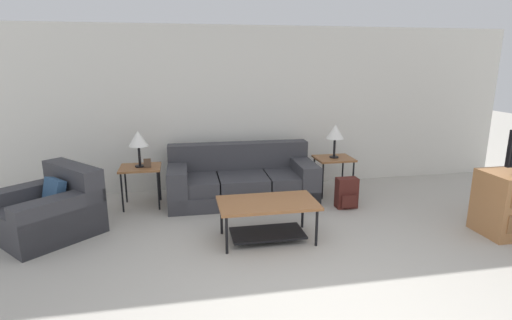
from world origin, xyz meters
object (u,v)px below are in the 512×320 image
Objects in this scene: side_table_left at (140,171)px; table_lamp_right at (335,132)px; armchair at (50,211)px; coffee_table at (268,212)px; table_lamp_left at (138,139)px; backpack at (347,193)px; couch at (242,181)px; side_table_right at (334,161)px.

table_lamp_right is (2.92, 0.00, 0.46)m from side_table_left.
armchair is 2.65m from coffee_table.
table_lamp_left reaches higher than armchair.
armchair is 2.77× the size of table_lamp_right.
table_lamp_right is at bearing 46.37° from coffee_table.
table_lamp_left is at bearing 180.00° from side_table_left.
backpack is (2.89, -0.62, -0.78)m from table_lamp_left.
couch is 4.97× the size of backpack.
side_table_right reaches higher than backpack.
coffee_table is at bearing -14.81° from armchair.
table_lamp_left reaches higher than coffee_table.
coffee_table is 2.60× the size of backpack.
side_table_right is at bearing 0.00° from side_table_left.
table_lamp_left is (1.02, 0.77, 0.70)m from armchair.
side_table_right is 0.46m from table_lamp_right.
coffee_table is 2.20× the size of table_lamp_left.
side_table_left is at bearing 180.00° from side_table_right.
couch is 1.52× the size of armchair.
side_table_right is at bearing 0.00° from table_lamp_left.
side_table_right is at bearing 11.06° from armchair.
couch is at bearing 0.38° from side_table_left.
armchair is at bearing -162.54° from couch.
backpack is at bearing -93.19° from side_table_right.
side_table_left is (-1.54, 1.45, 0.18)m from coffee_table.
side_table_right is (3.94, 0.77, 0.25)m from armchair.
couch is at bearing 0.38° from table_lamp_left.
armchair is 2.77× the size of table_lamp_left.
side_table_right is at bearing 86.81° from backpack.
armchair reaches higher than coffee_table.
table_lamp_left reaches higher than couch.
table_lamp_right is at bearing 0.00° from side_table_left.
side_table_left is 1.14× the size of table_lamp_left.
table_lamp_left is 2.92m from table_lamp_right.
backpack is at bearing 31.46° from coffee_table.
armchair is 3.27× the size of backpack.
coffee_table is (2.56, -0.68, 0.07)m from armchair.
coffee_table is 2.20× the size of table_lamp_right.
side_table_left is at bearing 180.00° from table_lamp_right.
table_lamp_right reaches higher than armchair.
table_lamp_left reaches higher than side_table_right.
armchair is 1.26× the size of coffee_table.
couch is at bearing 179.62° from table_lamp_right.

